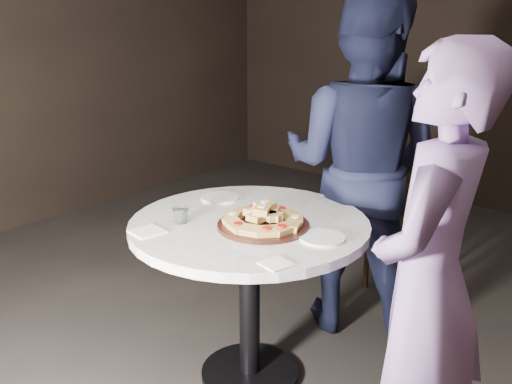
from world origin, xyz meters
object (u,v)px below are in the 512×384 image
table (249,252)px  water_glass (181,216)px  serving_board (263,225)px  focaccia_pile (264,217)px  chair_far (401,215)px  diner_teal (429,282)px  diner_navy (361,166)px

table → water_glass: (-0.23, -0.22, 0.19)m
serving_board → water_glass: (-0.33, -0.20, 0.03)m
focaccia_pile → chair_far: (0.03, 1.39, -0.37)m
table → chair_far: size_ratio=1.53×
serving_board → diner_teal: 0.82m
serving_board → diner_navy: size_ratio=0.22×
table → diner_teal: bearing=-6.0°
table → diner_teal: diner_teal is taller
table → focaccia_pile: bearing=-12.0°
table → serving_board: (0.10, -0.02, 0.17)m
chair_far → diner_navy: size_ratio=0.48×
serving_board → diner_teal: (0.82, -0.07, 0.00)m
focaccia_pile → water_glass: focaccia_pile is taller
chair_far → diner_navy: 0.70m
serving_board → chair_far: (0.03, 1.39, -0.33)m
table → serving_board: 0.20m
serving_board → focaccia_pile: (0.00, 0.00, 0.04)m
chair_far → focaccia_pile: bearing=79.0°
table → water_glass: water_glass is taller
serving_board → focaccia_pile: focaccia_pile is taller
chair_far → diner_navy: diner_navy is taller
water_glass → diner_teal: diner_teal is taller
chair_far → table: bearing=74.6°
focaccia_pile → diner_teal: (0.82, -0.07, -0.04)m
focaccia_pile → chair_far: focaccia_pile is taller
chair_far → diner_navy: bearing=78.6°
focaccia_pile → water_glass: 0.39m
water_glass → diner_teal: bearing=6.2°
focaccia_pile → table: bearing=168.0°
chair_far → diner_navy: (-0.02, -0.55, 0.43)m
water_glass → serving_board: bearing=31.2°
water_glass → diner_navy: (0.35, 1.05, 0.08)m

